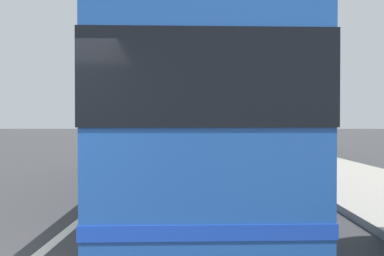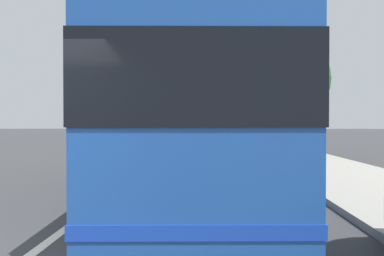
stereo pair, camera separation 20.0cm
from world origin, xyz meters
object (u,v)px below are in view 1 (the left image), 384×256
at_px(car_far_distant, 157,132).
at_px(roadside_tree_mid_block, 286,80).
at_px(coach_bus, 192,119).
at_px(utility_pole, 275,85).
at_px(roadside_tree_far_block, 258,65).
at_px(car_oncoming, 196,130).
at_px(car_behind_bus, 202,131).

xyz_separation_m(car_far_distant, roadside_tree_mid_block, (-23.04, -8.82, 3.12)).
xyz_separation_m(coach_bus, utility_pole, (13.81, -4.84, 2.25)).
height_order(car_far_distant, roadside_tree_far_block, roadside_tree_far_block).
bearing_deg(coach_bus, roadside_tree_mid_block, -29.02).
height_order(coach_bus, roadside_tree_mid_block, roadside_tree_mid_block).
bearing_deg(car_oncoming, coach_bus, 179.20).
distance_m(car_oncoming, roadside_tree_mid_block, 35.72).
bearing_deg(utility_pole, car_far_distant, 27.00).
distance_m(car_oncoming, roadside_tree_far_block, 29.87).
bearing_deg(roadside_tree_far_block, coach_bus, 165.03).
bearing_deg(roadside_tree_far_block, car_far_distant, 26.48).
distance_m(car_far_distant, car_oncoming, 12.94).
height_order(car_oncoming, utility_pole, utility_pole).
distance_m(coach_bus, utility_pole, 14.81).
xyz_separation_m(car_far_distant, utility_pole, (-18.17, -9.26, 3.38)).
bearing_deg(roadside_tree_far_block, car_behind_bus, 8.47).
bearing_deg(car_behind_bus, roadside_tree_far_block, -168.51).
bearing_deg(coach_bus, car_behind_bus, -3.64).
relative_size(car_far_distant, car_oncoming, 0.95).
bearing_deg(car_oncoming, roadside_tree_mid_block, -173.60).
xyz_separation_m(car_oncoming, roadside_tree_mid_block, (-35.28, -4.65, 3.06)).
relative_size(coach_bus, roadside_tree_mid_block, 1.96).
xyz_separation_m(roadside_tree_far_block, utility_pole, (-1.23, -0.82, -1.39)).
relative_size(car_far_distant, car_behind_bus, 0.96).
relative_size(roadside_tree_mid_block, utility_pole, 0.70).
bearing_deg(car_far_distant, car_behind_bus, 141.55).
relative_size(car_behind_bus, car_oncoming, 0.99).
relative_size(coach_bus, car_far_distant, 2.67).
height_order(coach_bus, roadside_tree_far_block, roadside_tree_far_block).
xyz_separation_m(car_behind_bus, utility_pole, (-24.45, -4.28, 3.33)).
distance_m(car_oncoming, utility_pole, 31.02).
xyz_separation_m(car_oncoming, utility_pole, (-30.42, -5.08, 3.33)).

